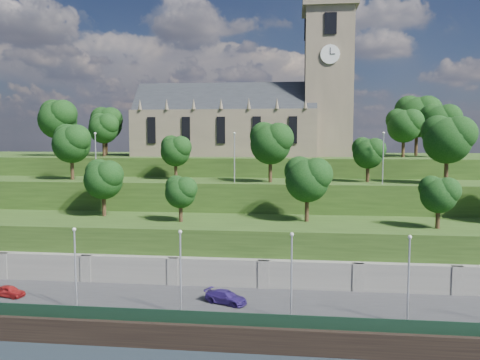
# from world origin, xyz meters

# --- Properties ---
(ground) EXTENTS (320.00, 320.00, 0.00)m
(ground) POSITION_xyz_m (0.00, 0.00, 0.00)
(ground) COLOR black
(ground) RESTS_ON ground
(promenade) EXTENTS (160.00, 12.00, 2.00)m
(promenade) POSITION_xyz_m (0.00, 6.00, 1.00)
(promenade) COLOR #2D2D30
(promenade) RESTS_ON ground
(quay_wall) EXTENTS (160.00, 0.50, 2.20)m
(quay_wall) POSITION_xyz_m (0.00, -0.05, 1.10)
(quay_wall) COLOR black
(quay_wall) RESTS_ON ground
(fence) EXTENTS (160.00, 0.10, 1.20)m
(fence) POSITION_xyz_m (0.00, 0.60, 2.60)
(fence) COLOR black
(fence) RESTS_ON promenade
(retaining_wall) EXTENTS (160.00, 2.10, 5.00)m
(retaining_wall) POSITION_xyz_m (0.00, 11.97, 2.50)
(retaining_wall) COLOR slate
(retaining_wall) RESTS_ON ground
(embankment_lower) EXTENTS (160.00, 12.00, 8.00)m
(embankment_lower) POSITION_xyz_m (0.00, 18.00, 4.00)
(embankment_lower) COLOR #254015
(embankment_lower) RESTS_ON ground
(embankment_upper) EXTENTS (160.00, 10.00, 12.00)m
(embankment_upper) POSITION_xyz_m (0.00, 29.00, 6.00)
(embankment_upper) COLOR #254015
(embankment_upper) RESTS_ON ground
(hilltop) EXTENTS (160.00, 32.00, 15.00)m
(hilltop) POSITION_xyz_m (0.00, 50.00, 7.50)
(hilltop) COLOR #254015
(hilltop) RESTS_ON ground
(church) EXTENTS (38.60, 12.35, 27.60)m
(church) POSITION_xyz_m (0.79, 45.98, 22.52)
(church) COLOR #6A5C4A
(church) RESTS_ON hilltop
(trees_lower) EXTENTS (70.93, 8.69, 7.95)m
(trees_lower) POSITION_xyz_m (4.06, 18.51, 12.85)
(trees_lower) COLOR #322113
(trees_lower) RESTS_ON embankment_lower
(trees_upper) EXTENTS (59.50, 8.30, 9.23)m
(trees_upper) POSITION_xyz_m (5.36, 27.78, 17.59)
(trees_upper) COLOR #322113
(trees_upper) RESTS_ON embankment_upper
(trees_hilltop) EXTENTS (73.35, 16.18, 10.92)m
(trees_hilltop) POSITION_xyz_m (2.16, 45.27, 21.49)
(trees_hilltop) COLOR #322113
(trees_hilltop) RESTS_ON hilltop
(lamp_posts_promenade) EXTENTS (60.36, 0.36, 7.92)m
(lamp_posts_promenade) POSITION_xyz_m (-2.00, 2.50, 6.57)
(lamp_posts_promenade) COLOR #B2B2B7
(lamp_posts_promenade) RESTS_ON promenade
(lamp_posts_upper) EXTENTS (40.36, 0.36, 7.00)m
(lamp_posts_upper) POSITION_xyz_m (-0.00, 26.00, 16.09)
(lamp_posts_upper) COLOR #B2B2B7
(lamp_posts_upper) RESTS_ON embankment_upper
(car_left) EXTENTS (3.57, 2.04, 1.15)m
(car_left) POSITION_xyz_m (-20.65, 5.50, 2.57)
(car_left) COLOR maroon
(car_left) RESTS_ON promenade
(car_right) EXTENTS (4.63, 3.21, 1.24)m
(car_right) POSITION_xyz_m (1.63, 6.06, 2.62)
(car_right) COLOR navy
(car_right) RESTS_ON promenade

